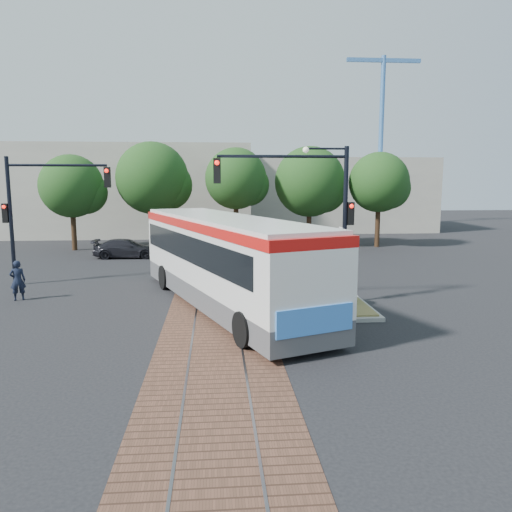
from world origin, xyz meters
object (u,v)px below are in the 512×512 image
object	(u,v)px
city_bus	(224,257)
signal_pole_main	(314,200)
officer	(18,280)
signal_pole_left	(35,203)
traffic_island	(337,296)
parked_car	(126,248)

from	to	relation	value
city_bus	signal_pole_main	world-z (taller)	signal_pole_main
officer	signal_pole_left	bearing A→B (deg)	-104.75
signal_pole_main	city_bus	bearing A→B (deg)	-178.04
traffic_island	city_bus	bearing A→B (deg)	-179.61
city_bus	officer	xyz separation A→B (m)	(-8.48, 1.72, -1.13)
traffic_island	officer	xyz separation A→B (m)	(-12.96, 1.69, 0.51)
officer	parked_car	xyz separation A→B (m)	(2.44, 11.30, -0.23)
signal_pole_main	parked_car	world-z (taller)	signal_pole_main
city_bus	officer	bearing A→B (deg)	147.86
signal_pole_main	officer	world-z (taller)	signal_pole_main
traffic_island	parked_car	xyz separation A→B (m)	(-10.51, 12.99, 0.27)
officer	traffic_island	bearing A→B (deg)	153.68
signal_pole_main	signal_pole_left	world-z (taller)	signal_pole_main
signal_pole_main	officer	distance (m)	12.55
traffic_island	parked_car	world-z (taller)	parked_car
signal_pole_left	officer	bearing A→B (deg)	-85.85
signal_pole_main	parked_car	distance (m)	16.44
signal_pole_main	officer	xyz separation A→B (m)	(-12.00, 1.60, -3.32)
traffic_island	parked_car	size ratio (longest dim) A/B	1.25
city_bus	signal_pole_main	bearing A→B (deg)	-18.72
signal_pole_main	parked_car	size ratio (longest dim) A/B	1.45
city_bus	officer	size ratio (longest dim) A/B	7.96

